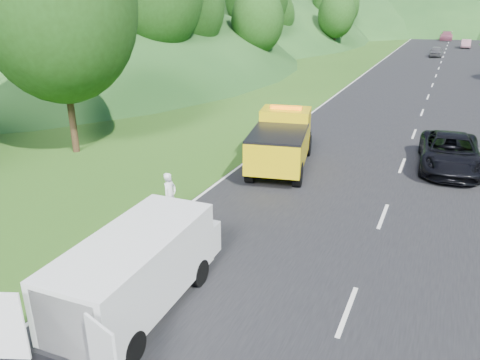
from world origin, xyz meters
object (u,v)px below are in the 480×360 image
at_px(suitcase, 152,208).
at_px(passing_suv, 447,169).
at_px(woman, 171,217).
at_px(child, 205,254).
at_px(white_van, 139,268).
at_px(worker, 136,328).
at_px(tow_truck, 282,141).

bearing_deg(suitcase, passing_suv, 45.25).
relative_size(woman, child, 1.49).
height_order(suitcase, passing_suv, passing_suv).
xyz_separation_m(suitcase, passing_suv, (9.61, 9.69, -0.26)).
relative_size(child, passing_suv, 0.20).
relative_size(woman, passing_suv, 0.30).
height_order(white_van, worker, white_van).
bearing_deg(suitcase, tow_truck, 69.42).
xyz_separation_m(tow_truck, woman, (-1.82, -6.62, -1.30)).
xyz_separation_m(worker, passing_suv, (6.42, 15.10, 0.00)).
xyz_separation_m(white_van, worker, (0.31, -0.69, -1.19)).
distance_m(woman, worker, 6.06).
bearing_deg(white_van, suitcase, 119.41).
xyz_separation_m(white_van, suitcase, (-2.89, 4.72, -0.94)).
xyz_separation_m(woman, worker, (2.48, -5.53, 0.00)).
relative_size(tow_truck, woman, 3.92).
xyz_separation_m(white_van, passing_suv, (6.72, 14.42, -1.19)).
bearing_deg(woman, suitcase, 103.72).
height_order(white_van, passing_suv, white_van).
bearing_deg(worker, child, 103.01).
xyz_separation_m(tow_truck, passing_suv, (7.08, 2.95, -1.30)).
relative_size(worker, passing_suv, 0.32).
relative_size(worker, suitcase, 3.46).
distance_m(tow_truck, white_van, 11.47).
height_order(worker, passing_suv, worker).
bearing_deg(passing_suv, tow_truck, -161.81).
height_order(white_van, suitcase, white_van).
relative_size(white_van, passing_suv, 1.07).
bearing_deg(suitcase, white_van, -58.55).
bearing_deg(passing_suv, suitcase, -139.19).
distance_m(tow_truck, woman, 6.99).
distance_m(tow_truck, worker, 12.24).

